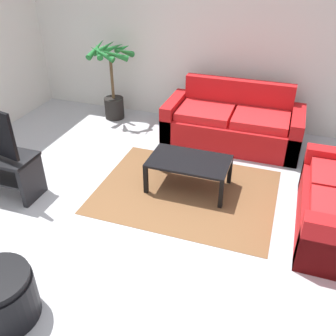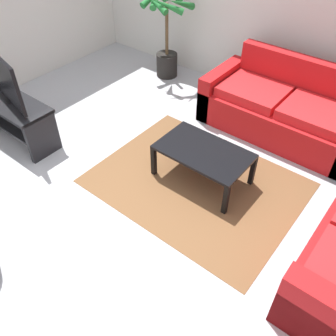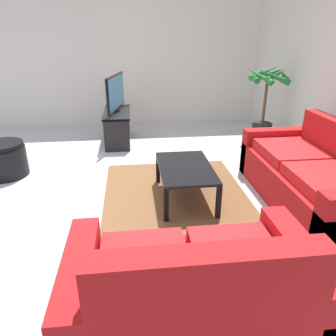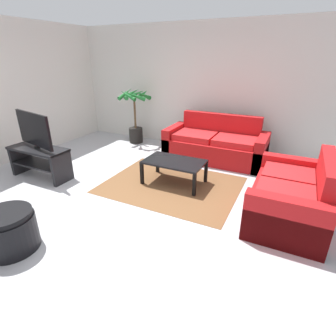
# 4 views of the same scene
# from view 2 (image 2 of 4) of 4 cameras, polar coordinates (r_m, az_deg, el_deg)

# --- Properties ---
(ground_plane) EXTENTS (6.60, 6.60, 0.00)m
(ground_plane) POSITION_cam_2_polar(r_m,az_deg,el_deg) (3.83, -8.11, -5.77)
(ground_plane) COLOR #B2B2B7
(couch_main) EXTENTS (2.03, 0.90, 0.90)m
(couch_main) POSITION_cam_2_polar(r_m,az_deg,el_deg) (4.83, 17.98, 8.57)
(couch_main) COLOR red
(couch_main) RESTS_ON ground
(tv_stand) EXTENTS (1.10, 0.45, 0.55)m
(tv_stand) POSITION_cam_2_polar(r_m,az_deg,el_deg) (4.82, -23.19, 7.74)
(tv_stand) COLOR black
(tv_stand) RESTS_ON ground
(tv) EXTENTS (1.00, 0.26, 0.61)m
(tv) POSITION_cam_2_polar(r_m,az_deg,el_deg) (4.57, -24.91, 13.04)
(tv) COLOR black
(tv) RESTS_ON tv_stand
(coffee_table) EXTENTS (0.99, 0.60, 0.41)m
(coffee_table) POSITION_cam_2_polar(r_m,az_deg,el_deg) (3.86, 5.66, 2.23)
(coffee_table) COLOR black
(coffee_table) RESTS_ON ground
(area_rug) EXTENTS (2.20, 1.70, 0.01)m
(area_rug) POSITION_cam_2_polar(r_m,az_deg,el_deg) (4.03, 4.53, -2.32)
(area_rug) COLOR brown
(area_rug) RESTS_ON ground
(potted_palm) EXTENTS (0.73, 0.77, 1.33)m
(potted_palm) POSITION_cam_2_polar(r_m,az_deg,el_deg) (5.80, -0.20, 20.30)
(potted_palm) COLOR black
(potted_palm) RESTS_ON ground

